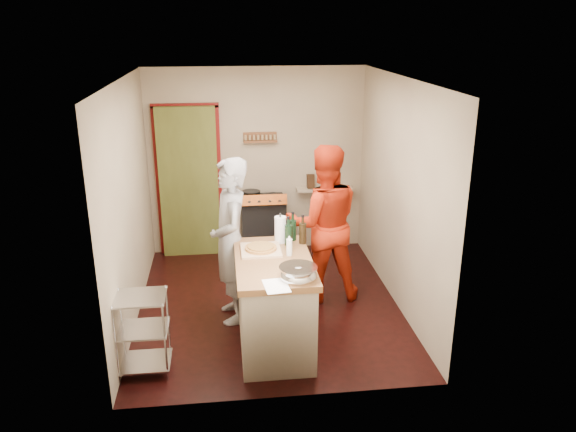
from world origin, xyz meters
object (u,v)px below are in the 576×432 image
object	(u,v)px
person_stripe	(231,241)
person_red	(323,224)
wire_shelving	(142,330)
stove	(263,227)
island	(275,301)

from	to	relation	value
person_stripe	person_red	bearing A→B (deg)	102.90
wire_shelving	person_red	xyz separation A→B (m)	(1.94, 1.33, 0.49)
stove	island	bearing A→B (deg)	-91.55
island	person_red	size ratio (longest dim) A/B	0.73
island	person_stripe	xyz separation A→B (m)	(-0.41, 0.64, 0.41)
island	person_stripe	distance (m)	0.87
stove	wire_shelving	xyz separation A→B (m)	(-1.33, -2.62, -0.01)
wire_shelving	island	xyz separation A→B (m)	(1.27, 0.30, 0.06)
wire_shelving	person_stripe	world-z (taller)	person_stripe
wire_shelving	person_stripe	bearing A→B (deg)	47.77
person_stripe	person_red	size ratio (longest dim) A/B	0.98
stove	island	distance (m)	2.33
wire_shelving	person_stripe	size ratio (longest dim) A/B	0.44
stove	wire_shelving	size ratio (longest dim) A/B	1.26
wire_shelving	person_stripe	distance (m)	1.36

